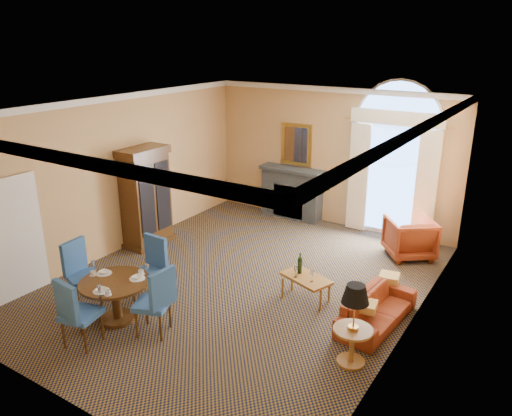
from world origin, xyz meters
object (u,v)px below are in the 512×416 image
Objects in this scene: side_table at (354,314)px; coffee_table at (305,278)px; dining_table at (115,291)px; armoire at (146,199)px; armchair at (409,237)px; sofa at (377,309)px.

coffee_table is at bearing 137.79° from side_table.
dining_table is at bearing -164.83° from side_table.
armoire is 5.55m from side_table.
armoire is 5.52m from armchair.
dining_table is at bearing 19.20° from armchair.
sofa is 1.42× the size of side_table.
dining_table is 1.21× the size of armchair.
armchair is 0.94× the size of coffee_table.
sofa is 1.30m from coffee_table.
coffee_table is at bearing -5.12° from armoire.
sofa is 2.80m from armchair.
dining_table is 3.68m from side_table.
side_table is at bearing -16.46° from armoire.
sofa is 1.27m from side_table.
dining_table is 0.65× the size of sofa.
armoire is at bearing 124.97° from dining_table.
armchair is 3.96m from side_table.
coffee_table is (2.21, 2.18, -0.10)m from dining_table.
dining_table is 0.93× the size of side_table.
side_table reaches higher than sofa.
dining_table reaches higher than armchair.
sofa is at bearing 92.48° from side_table.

